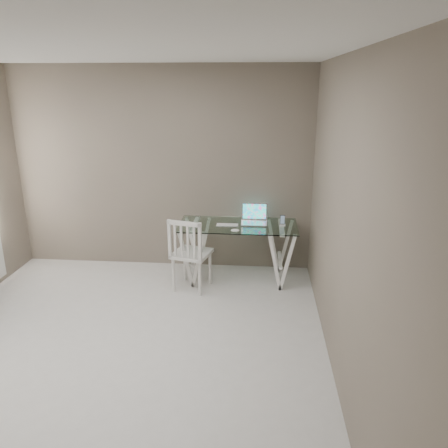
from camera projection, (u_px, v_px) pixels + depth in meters
The scene contains 7 objects.
room at pixel (94, 178), 3.61m from camera, with size 4.50×4.52×2.71m.
desk at pixel (237, 251), 5.64m from camera, with size 1.50×0.70×0.75m.
chair at pixel (189, 251), 5.28m from camera, with size 0.52×0.52×0.94m.
laptop at pixel (254, 218), 5.61m from camera, with size 0.33×0.29×0.23m.
keyboard at pixel (227, 225), 5.51m from camera, with size 0.29×0.12×0.01m, color silver.
mouse at pixel (235, 230), 5.27m from camera, with size 0.10×0.06×0.03m, color white.
phone_dock at pixel (282, 223), 5.50m from camera, with size 0.07×0.07×0.13m.
Camera 1 is at (1.31, -3.43, 2.47)m, focal length 35.00 mm.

